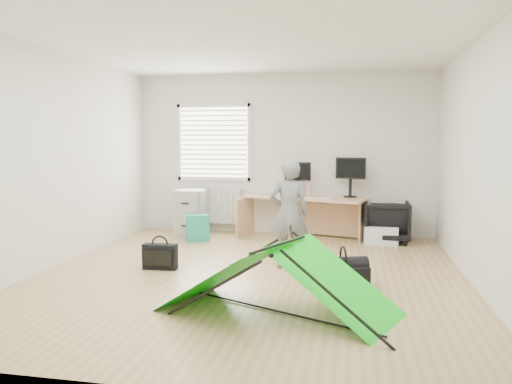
% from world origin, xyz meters
% --- Properties ---
extents(ground, '(5.50, 5.50, 0.00)m').
position_xyz_m(ground, '(0.00, 0.00, 0.00)').
color(ground, tan).
rests_on(ground, ground).
extents(back_wall, '(5.00, 0.02, 2.70)m').
position_xyz_m(back_wall, '(0.00, 2.75, 1.35)').
color(back_wall, silver).
rests_on(back_wall, ground).
extents(window, '(1.20, 0.06, 1.20)m').
position_xyz_m(window, '(-1.20, 2.71, 1.55)').
color(window, silver).
rests_on(window, back_wall).
extents(radiator, '(1.00, 0.12, 0.60)m').
position_xyz_m(radiator, '(-1.20, 2.67, 0.45)').
color(radiator, silver).
rests_on(radiator, back_wall).
extents(desk, '(2.06, 1.13, 0.67)m').
position_xyz_m(desk, '(0.39, 2.39, 0.34)').
color(desk, tan).
rests_on(desk, ground).
extents(filing_cabinet, '(0.56, 0.70, 0.76)m').
position_xyz_m(filing_cabinet, '(-1.50, 2.37, 0.38)').
color(filing_cabinet, '#A4A6AA').
rests_on(filing_cabinet, ground).
extents(monitor_left, '(0.44, 0.13, 0.41)m').
position_xyz_m(monitor_left, '(0.29, 2.47, 0.88)').
color(monitor_left, black).
rests_on(monitor_left, desk).
extents(monitor_right, '(0.50, 0.25, 0.47)m').
position_xyz_m(monitor_right, '(1.13, 2.51, 0.91)').
color(monitor_right, black).
rests_on(monitor_right, desk).
extents(keyboard, '(0.43, 0.17, 0.02)m').
position_xyz_m(keyboard, '(0.64, 2.22, 0.68)').
color(keyboard, beige).
rests_on(keyboard, desk).
extents(thermos, '(0.09, 0.09, 0.25)m').
position_xyz_m(thermos, '(0.49, 2.31, 0.80)').
color(thermos, '#CB7277').
rests_on(thermos, desk).
extents(office_chair, '(0.70, 0.72, 0.64)m').
position_xyz_m(office_chair, '(1.70, 2.35, 0.32)').
color(office_chair, black).
rests_on(office_chair, ground).
extents(person, '(0.57, 0.45, 1.36)m').
position_xyz_m(person, '(0.40, 0.48, 0.68)').
color(person, slate).
rests_on(person, ground).
extents(kite, '(2.26, 1.68, 0.64)m').
position_xyz_m(kite, '(0.53, -1.20, 0.32)').
color(kite, '#14DB19').
rests_on(kite, ground).
extents(storage_crate, '(0.52, 0.37, 0.28)m').
position_xyz_m(storage_crate, '(1.60, 2.17, 0.14)').
color(storage_crate, white).
rests_on(storage_crate, ground).
extents(tote_bag, '(0.39, 0.29, 0.42)m').
position_xyz_m(tote_bag, '(-1.21, 1.79, 0.21)').
color(tote_bag, teal).
rests_on(tote_bag, ground).
extents(laptop_bag, '(0.43, 0.15, 0.32)m').
position_xyz_m(laptop_bag, '(-1.14, 0.07, 0.16)').
color(laptop_bag, black).
rests_on(laptop_bag, ground).
extents(white_box, '(0.13, 0.13, 0.11)m').
position_xyz_m(white_box, '(-0.22, 0.17, 0.06)').
color(white_box, silver).
rests_on(white_box, ground).
extents(duffel_bag, '(0.59, 0.42, 0.23)m').
position_xyz_m(duffel_bag, '(1.09, -0.24, 0.12)').
color(duffel_bag, black).
rests_on(duffel_bag, ground).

